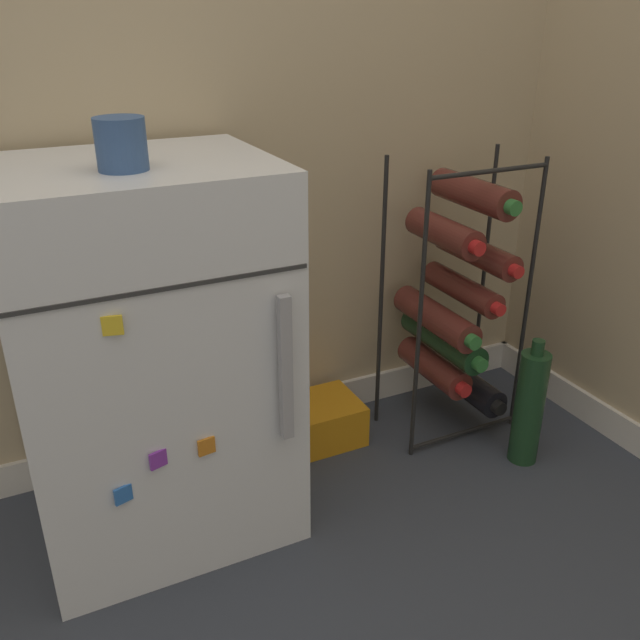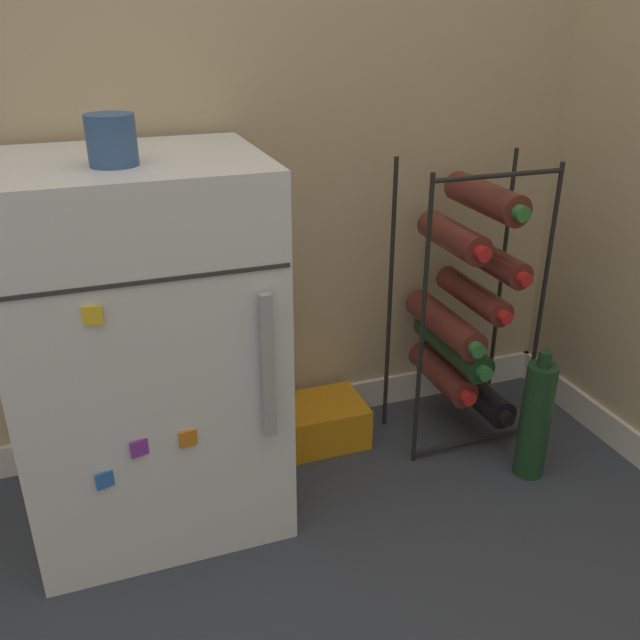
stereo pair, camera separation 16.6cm
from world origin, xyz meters
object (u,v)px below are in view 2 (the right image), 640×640
object	(u,v)px
mini_fridge	(147,350)
fridge_top_cup	(112,140)
wine_rack	(464,309)
loose_bottle_floor	(535,420)
soda_box	(316,423)

from	to	relation	value
mini_fridge	fridge_top_cup	distance (m)	0.48
wine_rack	fridge_top_cup	world-z (taller)	fridge_top_cup
loose_bottle_floor	fridge_top_cup	bearing A→B (deg)	172.32
mini_fridge	soda_box	world-z (taller)	mini_fridge
soda_box	fridge_top_cup	size ratio (longest dim) A/B	2.86
fridge_top_cup	soda_box	bearing A→B (deg)	22.97
soda_box	fridge_top_cup	bearing A→B (deg)	-157.03
fridge_top_cup	wine_rack	bearing A→B (deg)	7.48
fridge_top_cup	loose_bottle_floor	size ratio (longest dim) A/B	0.26
soda_box	loose_bottle_floor	xyz separation A→B (m)	(0.48, -0.33, 0.10)
loose_bottle_floor	wine_rack	bearing A→B (deg)	110.13
mini_fridge	wine_rack	world-z (taller)	mini_fridge
wine_rack	loose_bottle_floor	distance (m)	0.34
mini_fridge	loose_bottle_floor	size ratio (longest dim) A/B	2.37
mini_fridge	loose_bottle_floor	bearing A→B (deg)	-12.18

